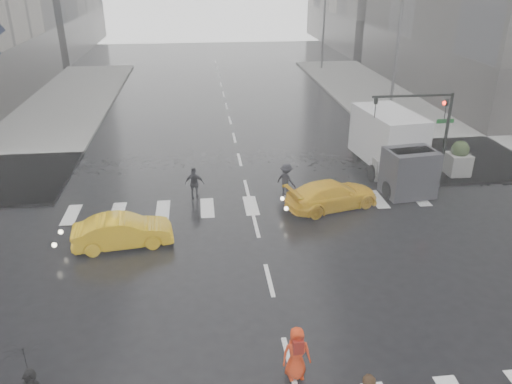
{
  "coord_description": "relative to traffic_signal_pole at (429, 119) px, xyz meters",
  "views": [
    {
      "loc": [
        -2.17,
        -14.48,
        10.04
      ],
      "look_at": [
        -0.23,
        2.0,
        2.5
      ],
      "focal_mm": 35.0,
      "sensor_mm": 36.0,
      "label": 1
    }
  ],
  "objects": [
    {
      "name": "ground",
      "position": [
        -9.01,
        -8.01,
        -3.22
      ],
      "size": [
        120.0,
        120.0,
        0.0
      ],
      "primitive_type": "plane",
      "color": "black",
      "rests_on": "ground"
    },
    {
      "name": "sidewalk_ne",
      "position": [
        10.49,
        9.49,
        -3.14
      ],
      "size": [
        35.0,
        35.0,
        0.15
      ],
      "primitive_type": "cube",
      "color": "slate",
      "rests_on": "ground"
    },
    {
      "name": "road_markings",
      "position": [
        -9.01,
        -8.01,
        -3.21
      ],
      "size": [
        18.0,
        48.0,
        0.01
      ],
      "primitive_type": null,
      "color": "silver",
      "rests_on": "ground"
    },
    {
      "name": "traffic_signal_pole",
      "position": [
        0.0,
        0.0,
        0.0
      ],
      "size": [
        4.45,
        0.42,
        4.5
      ],
      "color": "black",
      "rests_on": "ground"
    },
    {
      "name": "street_lamp_near",
      "position": [
        1.86,
        9.99,
        1.73
      ],
      "size": [
        2.15,
        0.22,
        9.0
      ],
      "color": "#59595B",
      "rests_on": "ground"
    },
    {
      "name": "street_lamp_far",
      "position": [
        1.86,
        29.99,
        1.73
      ],
      "size": [
        2.15,
        0.22,
        9.0
      ],
      "color": "#59595B",
      "rests_on": "ground"
    },
    {
      "name": "planter_west",
      "position": [
        -2.01,
        0.19,
        -2.23
      ],
      "size": [
        1.1,
        1.1,
        1.8
      ],
      "color": "slate",
      "rests_on": "ground"
    },
    {
      "name": "planter_mid",
      "position": [
        -0.01,
        0.19,
        -2.23
      ],
      "size": [
        1.1,
        1.1,
        1.8
      ],
      "color": "slate",
      "rests_on": "ground"
    },
    {
      "name": "planter_east",
      "position": [
        1.99,
        0.19,
        -2.23
      ],
      "size": [
        1.1,
        1.1,
        1.8
      ],
      "color": "slate",
      "rests_on": "ground"
    },
    {
      "name": "pedestrian_black",
      "position": [
        -15.28,
        -13.43,
        -1.62
      ],
      "size": [
        1.19,
        1.2,
        2.43
      ],
      "rotation": [
        0.0,
        0.0,
        -0.28
      ],
      "color": "black",
      "rests_on": "ground"
    },
    {
      "name": "pedestrian_orange",
      "position": [
        -8.94,
        -12.53,
        -2.42
      ],
      "size": [
        0.79,
        0.54,
        1.56
      ],
      "rotation": [
        0.0,
        0.0,
        0.06
      ],
      "color": "red",
      "rests_on": "ground"
    },
    {
      "name": "pedestrian_far_a",
      "position": [
        -11.54,
        -0.94,
        -2.44
      ],
      "size": [
        0.98,
        0.68,
        1.56
      ],
      "primitive_type": "imported",
      "rotation": [
        0.0,
        0.0,
        3.0
      ],
      "color": "black",
      "rests_on": "ground"
    },
    {
      "name": "pedestrian_far_b",
      "position": [
        -7.23,
        -1.12,
        -2.41
      ],
      "size": [
        1.15,
        1.15,
        1.62
      ],
      "primitive_type": "imported",
      "rotation": [
        0.0,
        0.0,
        2.35
      ],
      "color": "black",
      "rests_on": "ground"
    },
    {
      "name": "taxi_mid",
      "position": [
        -14.34,
        -4.98,
        -2.59
      ],
      "size": [
        3.94,
        1.81,
        1.25
      ],
      "primitive_type": "imported",
      "rotation": [
        0.0,
        0.0,
        1.7
      ],
      "color": "yellow",
      "rests_on": "ground"
    },
    {
      "name": "taxi_rear",
      "position": [
        -5.38,
        -2.61,
        -2.59
      ],
      "size": [
        4.16,
        2.78,
        1.26
      ],
      "primitive_type": "imported",
      "rotation": [
        0.0,
        0.0,
        1.86
      ],
      "color": "yellow",
      "rests_on": "ground"
    },
    {
      "name": "box_truck",
      "position": [
        -1.51,
        0.43,
        -1.47
      ],
      "size": [
        2.31,
        6.17,
        3.28
      ],
      "rotation": [
        0.0,
        0.0,
        0.12
      ],
      "color": "silver",
      "rests_on": "ground"
    }
  ]
}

